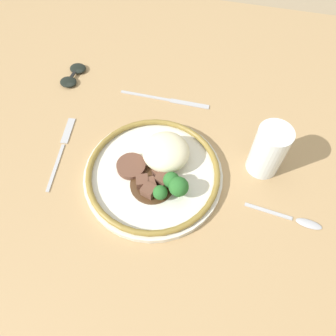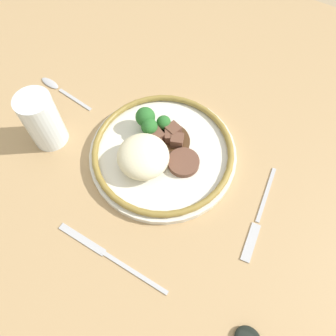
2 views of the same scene
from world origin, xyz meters
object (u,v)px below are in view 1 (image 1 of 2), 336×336
at_px(fork, 63,145).
at_px(plate, 156,171).
at_px(juice_glass, 267,153).
at_px(sunglasses, 73,75).
at_px(knife, 168,100).
at_px(spoon, 298,221).

bearing_deg(fork, plate, -103.72).
bearing_deg(plate, juice_glass, 19.00).
height_order(fork, sunglasses, sunglasses).
distance_m(plate, knife, 0.21).
xyz_separation_m(plate, juice_glass, (0.21, 0.07, 0.03)).
bearing_deg(plate, sunglasses, 139.73).
relative_size(knife, spoon, 1.46).
bearing_deg(spoon, knife, 148.54).
distance_m(fork, knife, 0.27).
height_order(spoon, sunglasses, sunglasses).
relative_size(plate, spoon, 1.90).
bearing_deg(juice_glass, sunglasses, 161.76).
relative_size(knife, sunglasses, 2.37).
height_order(plate, sunglasses, plate).
height_order(knife, sunglasses, sunglasses).
bearing_deg(knife, sunglasses, 175.27).
bearing_deg(juice_glass, spoon, -53.91).
relative_size(plate, fork, 1.48).
xyz_separation_m(knife, spoon, (0.31, -0.24, 0.00)).
height_order(fork, spoon, spoon).
distance_m(spoon, sunglasses, 0.62).
height_order(plate, fork, plate).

